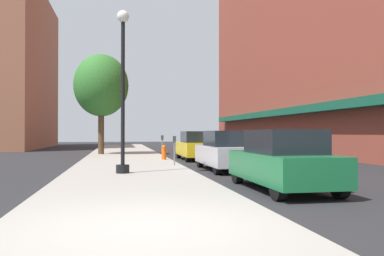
# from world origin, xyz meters

# --- Properties ---
(ground_plane) EXTENTS (90.00, 90.00, 0.00)m
(ground_plane) POSITION_xyz_m (4.00, 18.00, 0.00)
(ground_plane) COLOR #232326
(sidewalk_slab) EXTENTS (4.80, 50.00, 0.12)m
(sidewalk_slab) POSITION_xyz_m (0.00, 19.00, 0.06)
(sidewalk_slab) COLOR gray
(sidewalk_slab) RESTS_ON ground
(building_far_background) EXTENTS (6.80, 18.00, 16.04)m
(building_far_background) POSITION_xyz_m (-11.01, 37.00, 8.00)
(building_far_background) COLOR #9E6047
(building_far_background) RESTS_ON ground
(lamppost) EXTENTS (0.48, 0.48, 5.90)m
(lamppost) POSITION_xyz_m (-0.28, 8.24, 3.20)
(lamppost) COLOR black
(lamppost) RESTS_ON sidewalk_slab
(fire_hydrant) EXTENTS (0.33, 0.26, 0.79)m
(fire_hydrant) POSITION_xyz_m (2.00, 15.14, 0.52)
(fire_hydrant) COLOR #E05614
(fire_hydrant) RESTS_ON sidewalk_slab
(parking_meter_near) EXTENTS (0.14, 0.09, 1.31)m
(parking_meter_near) POSITION_xyz_m (2.05, 11.40, 0.95)
(parking_meter_near) COLOR slate
(parking_meter_near) RESTS_ON sidewalk_slab
(parking_meter_far) EXTENTS (0.14, 0.09, 1.31)m
(parking_meter_far) POSITION_xyz_m (2.05, 16.45, 0.95)
(parking_meter_far) COLOR slate
(parking_meter_far) RESTS_ON sidewalk_slab
(tree_near) EXTENTS (3.70, 3.70, 6.83)m
(tree_near) POSITION_xyz_m (-1.61, 21.43, 4.80)
(tree_near) COLOR #4C3823
(tree_near) RESTS_ON sidewalk_slab
(car_green) EXTENTS (1.80, 4.30, 1.66)m
(car_green) POSITION_xyz_m (4.00, 3.96, 0.81)
(car_green) COLOR black
(car_green) RESTS_ON ground
(car_silver) EXTENTS (1.80, 4.30, 1.66)m
(car_silver) POSITION_xyz_m (4.00, 9.71, 0.81)
(car_silver) COLOR black
(car_silver) RESTS_ON ground
(car_yellow) EXTENTS (1.80, 4.30, 1.66)m
(car_yellow) POSITION_xyz_m (4.00, 16.20, 0.81)
(car_yellow) COLOR black
(car_yellow) RESTS_ON ground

